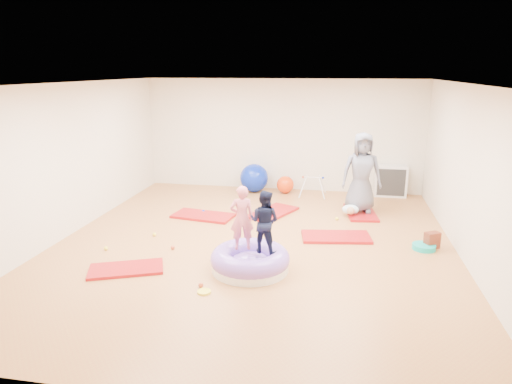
# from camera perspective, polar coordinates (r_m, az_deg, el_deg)

# --- Properties ---
(room) EXTENTS (7.01, 8.01, 2.81)m
(room) POSITION_cam_1_polar(r_m,az_deg,el_deg) (7.76, -0.40, 2.99)
(room) COLOR #AE6B3A
(room) RESTS_ON ground
(gym_mat_front_left) EXTENTS (1.25, 0.95, 0.05)m
(gym_mat_front_left) POSITION_cam_1_polar(r_m,az_deg,el_deg) (7.47, -15.93, -9.24)
(gym_mat_front_left) COLOR maroon
(gym_mat_front_left) RESTS_ON ground
(gym_mat_mid_left) EXTENTS (1.35, 0.82, 0.05)m
(gym_mat_mid_left) POSITION_cam_1_polar(r_m,az_deg,el_deg) (9.72, -6.61, -2.96)
(gym_mat_mid_left) COLOR maroon
(gym_mat_mid_left) RESTS_ON ground
(gym_mat_center_back) EXTENTS (1.09, 1.39, 0.05)m
(gym_mat_center_back) POSITION_cam_1_polar(r_m,az_deg,el_deg) (9.88, 2.07, -2.58)
(gym_mat_center_back) COLOR maroon
(gym_mat_center_back) RESTS_ON ground
(gym_mat_right) EXTENTS (1.33, 0.80, 0.05)m
(gym_mat_right) POSITION_cam_1_polar(r_m,az_deg,el_deg) (8.61, 9.97, -5.54)
(gym_mat_right) COLOR maroon
(gym_mat_right) RESTS_ON ground
(gym_mat_rear_right) EXTENTS (0.74, 1.25, 0.05)m
(gym_mat_rear_right) POSITION_cam_1_polar(r_m,az_deg,el_deg) (10.12, 12.94, -2.53)
(gym_mat_rear_right) COLOR maroon
(gym_mat_rear_right) RESTS_ON ground
(inflatable_cushion) EXTENTS (1.24, 1.24, 0.39)m
(inflatable_cushion) POSITION_cam_1_polar(r_m,az_deg,el_deg) (7.16, -0.75, -8.60)
(inflatable_cushion) COLOR white
(inflatable_cushion) RESTS_ON ground
(child_pink) EXTENTS (0.43, 0.35, 1.02)m
(child_pink) POSITION_cam_1_polar(r_m,az_deg,el_deg) (7.01, -1.79, -2.86)
(child_pink) COLOR #E46D7C
(child_pink) RESTS_ON inflatable_cushion
(child_navy) EXTENTS (0.56, 0.49, 0.98)m
(child_navy) POSITION_cam_1_polar(r_m,az_deg,el_deg) (6.91, 1.07, -3.33)
(child_navy) COLOR black
(child_navy) RESTS_ON inflatable_cushion
(adult_caregiver) EXTENTS (0.90, 0.65, 1.71)m
(adult_caregiver) POSITION_cam_1_polar(r_m,az_deg,el_deg) (9.93, 13.06, 2.38)
(adult_caregiver) COLOR slate
(adult_caregiver) RESTS_ON gym_mat_rear_right
(infant) EXTENTS (0.35, 0.36, 0.21)m
(infant) POSITION_cam_1_polar(r_m,az_deg,el_deg) (9.84, 11.73, -2.17)
(infant) COLOR white
(infant) RESTS_ON gym_mat_rear_right
(ball_pit_balls) EXTENTS (3.98, 3.46, 0.07)m
(ball_pit_balls) POSITION_cam_1_polar(r_m,az_deg,el_deg) (8.63, -5.74, -5.25)
(ball_pit_balls) COLOR #1E853F
(ball_pit_balls) RESTS_ON ground
(exercise_ball_blue) EXTENTS (0.71, 0.71, 0.71)m
(exercise_ball_blue) POSITION_cam_1_polar(r_m,az_deg,el_deg) (11.55, -0.24, 1.77)
(exercise_ball_blue) COLOR #0821A4
(exercise_ball_blue) RESTS_ON ground
(exercise_ball_orange) EXTENTS (0.43, 0.43, 0.43)m
(exercise_ball_orange) POSITION_cam_1_polar(r_m,az_deg,el_deg) (11.48, 3.68, 0.93)
(exercise_ball_orange) COLOR red
(exercise_ball_orange) RESTS_ON ground
(infant_play_gym) EXTENTS (0.64, 0.61, 0.49)m
(infant_play_gym) POSITION_cam_1_polar(r_m,az_deg,el_deg) (11.19, 7.11, 1.08)
(infant_play_gym) COLOR silver
(infant_play_gym) RESTS_ON ground
(cube_shelf) EXTENTS (0.76, 0.37, 0.76)m
(cube_shelf) POSITION_cam_1_polar(r_m,az_deg,el_deg) (11.62, 16.46, 1.35)
(cube_shelf) COLOR silver
(cube_shelf) RESTS_ON ground
(balance_disc) EXTENTS (0.40, 0.40, 0.09)m
(balance_disc) POSITION_cam_1_polar(r_m,az_deg,el_deg) (8.49, 20.25, -6.45)
(balance_disc) COLOR #0DAEA5
(balance_disc) RESTS_ON ground
(backpack) EXTENTS (0.29, 0.26, 0.29)m
(backpack) POSITION_cam_1_polar(r_m,az_deg,el_deg) (8.56, 21.14, -5.65)
(backpack) COLOR #A83413
(backpack) RESTS_ON ground
(yellow_toy) EXTENTS (0.19, 0.19, 0.03)m
(yellow_toy) POSITION_cam_1_polar(r_m,az_deg,el_deg) (6.58, -6.50, -12.29)
(yellow_toy) COLOR yellow
(yellow_toy) RESTS_ON ground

